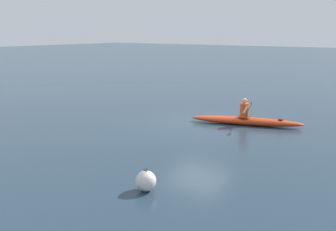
% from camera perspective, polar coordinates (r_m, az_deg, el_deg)
% --- Properties ---
extents(ground_plane, '(160.00, 160.00, 0.00)m').
position_cam_1_polar(ground_plane, '(15.49, 4.79, -1.21)').
color(ground_plane, '#233847').
extents(kayak, '(4.45, 2.01, 0.31)m').
position_cam_1_polar(kayak, '(15.51, 11.81, -0.82)').
color(kayak, red).
rests_on(kayak, ground).
extents(kayaker, '(0.81, 2.28, 0.78)m').
position_cam_1_polar(kayaker, '(15.41, 11.65, 0.97)').
color(kayaker, '#E04C14').
rests_on(kayaker, kayak).
extents(mooring_buoy_white_far, '(0.50, 0.50, 0.54)m').
position_cam_1_polar(mooring_buoy_white_far, '(9.03, -3.40, -9.93)').
color(mooring_buoy_white_far, silver).
rests_on(mooring_buoy_white_far, ground).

